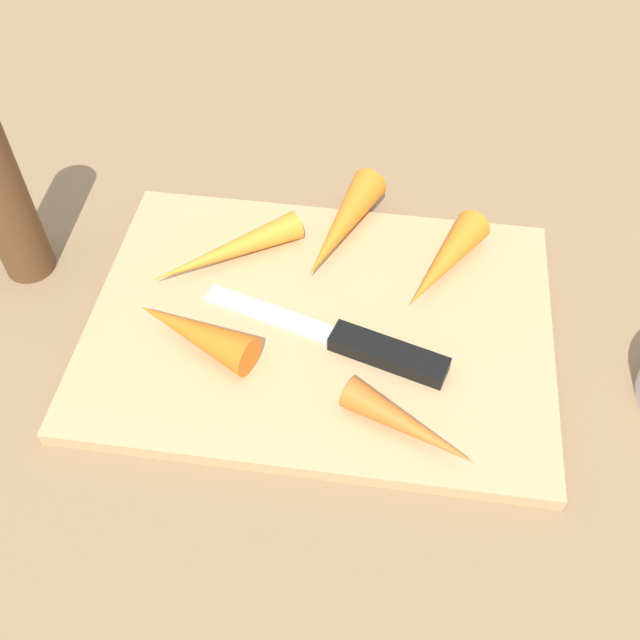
{
  "coord_description": "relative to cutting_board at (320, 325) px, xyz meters",
  "views": [
    {
      "loc": [
        -0.05,
        0.36,
        0.45
      ],
      "look_at": [
        0.0,
        0.0,
        0.01
      ],
      "focal_mm": 40.67,
      "sensor_mm": 36.0,
      "label": 1
    }
  ],
  "objects": [
    {
      "name": "carrot_shortest",
      "position": [
        -0.07,
        0.09,
        0.02
      ],
      "size": [
        0.1,
        0.07,
        0.02
      ],
      "primitive_type": "cone",
      "rotation": [
        0.0,
        1.57,
        2.68
      ],
      "color": "orange",
      "rests_on": "cutting_board"
    },
    {
      "name": "carrot_short",
      "position": [
        0.09,
        0.04,
        0.02
      ],
      "size": [
        0.1,
        0.07,
        0.03
      ],
      "primitive_type": "cone",
      "rotation": [
        0.0,
        1.57,
        5.92
      ],
      "color": "orange",
      "rests_on": "cutting_board"
    },
    {
      "name": "ground_plane",
      "position": [
        0.0,
        0.0,
        -0.01
      ],
      "size": [
        1.4,
        1.4,
        0.0
      ],
      "primitive_type": "plane",
      "color": "#8C6D4C"
    },
    {
      "name": "knife",
      "position": [
        -0.04,
        0.03,
        0.01
      ],
      "size": [
        0.2,
        0.08,
        0.01
      ],
      "rotation": [
        0.0,
        0.0,
        6.0
      ],
      "color": "#B7B7BC",
      "rests_on": "cutting_board"
    },
    {
      "name": "carrot_medium",
      "position": [
        -0.09,
        -0.06,
        0.02
      ],
      "size": [
        0.08,
        0.11,
        0.03
      ],
      "primitive_type": "cone",
      "rotation": [
        0.0,
        1.57,
        1.11
      ],
      "color": "orange",
      "rests_on": "cutting_board"
    },
    {
      "name": "carrot_long",
      "position": [
        -0.01,
        -0.09,
        0.02
      ],
      "size": [
        0.07,
        0.13,
        0.03
      ],
      "primitive_type": "cone",
      "rotation": [
        0.0,
        1.57,
        1.27
      ],
      "color": "orange",
      "rests_on": "cutting_board"
    },
    {
      "name": "cutting_board",
      "position": [
        0.0,
        0.0,
        0.0
      ],
      "size": [
        0.36,
        0.26,
        0.01
      ],
      "primitive_type": "cube",
      "color": "tan",
      "rests_on": "ground_plane"
    },
    {
      "name": "carrot_longest",
      "position": [
        0.09,
        -0.05,
        0.02
      ],
      "size": [
        0.12,
        0.1,
        0.02
      ],
      "primitive_type": "cone",
      "rotation": [
        0.0,
        1.57,
        0.65
      ],
      "color": "orange",
      "rests_on": "cutting_board"
    },
    {
      "name": "pepper_grinder",
      "position": [
        0.25,
        -0.03,
        0.07
      ],
      "size": [
        0.04,
        0.04,
        0.15
      ],
      "primitive_type": "cylinder",
      "color": "brown",
      "rests_on": "ground_plane"
    }
  ]
}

